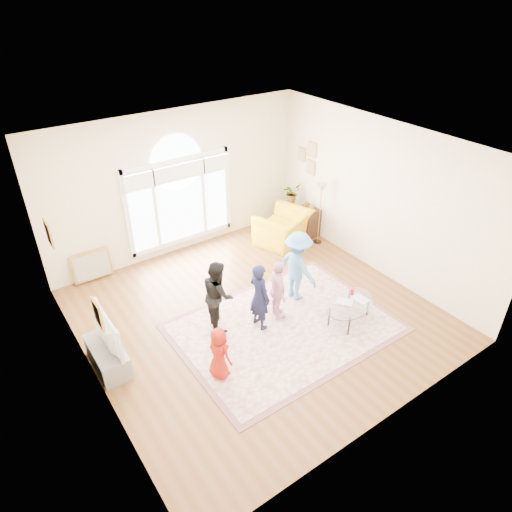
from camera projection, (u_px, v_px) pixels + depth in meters
ground at (257, 314)px, 8.61m from camera, size 6.00×6.00×0.00m
room_shell at (182, 188)px, 9.75m from camera, size 6.00×6.00×6.00m
area_rug at (285, 327)px, 8.27m from camera, size 3.60×2.60×0.02m
rug_border at (285, 328)px, 8.28m from camera, size 3.80×2.80×0.01m
tv_console at (108, 356)px, 7.37m from camera, size 0.45×1.00×0.42m
television at (102, 332)px, 7.10m from camera, size 0.17×1.06×0.61m
coffee_table at (350, 304)px, 8.23m from camera, size 1.27×0.99×0.54m
armchair at (283, 228)px, 10.70m from camera, size 1.47×1.38×0.77m
side_cabinet at (308, 222)px, 11.04m from camera, size 0.40×0.50×0.70m
floor_lamp at (321, 193)px, 10.22m from camera, size 0.28×0.28×1.51m
plant_pedestal at (291, 214)px, 11.39m from camera, size 0.20×0.20×0.70m
potted_plant at (292, 193)px, 11.08m from camera, size 0.48×0.43×0.47m
leaning_picture at (95, 279)px, 9.58m from camera, size 0.80×0.14×0.62m
child_red at (219, 353)px, 7.05m from camera, size 0.39×0.51×0.93m
child_navy at (259, 296)px, 7.98m from camera, size 0.34×0.49×1.30m
child_black at (218, 294)px, 8.00m from camera, size 0.67×0.76×1.33m
child_pink at (278, 290)px, 8.22m from camera, size 0.50×0.75×1.18m
child_blue at (298, 266)px, 8.67m from camera, size 0.61×0.97×1.43m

